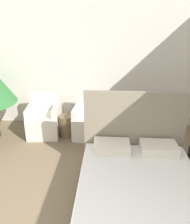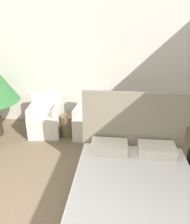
# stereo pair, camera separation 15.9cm
# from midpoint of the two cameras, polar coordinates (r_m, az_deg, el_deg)

# --- Properties ---
(wall_back) EXTENTS (10.00, 0.06, 2.90)m
(wall_back) POSITION_cam_midpoint_polar(r_m,az_deg,el_deg) (4.89, -1.32, 12.97)
(wall_back) COLOR silver
(wall_back) RESTS_ON ground_plane
(bed) EXTENTS (1.54, 2.23, 1.34)m
(bed) POSITION_cam_midpoint_polar(r_m,az_deg,el_deg) (2.83, 12.01, -22.47)
(bed) COLOR brown
(bed) RESTS_ON ground_plane
(armchair_near_window_left) EXTENTS (0.70, 0.72, 0.86)m
(armchair_near_window_left) POSITION_cam_midpoint_polar(r_m,az_deg,el_deg) (4.79, -11.83, -2.26)
(armchair_near_window_left) COLOR silver
(armchair_near_window_left) RESTS_ON ground_plane
(armchair_near_window_right) EXTENTS (0.68, 0.70, 0.86)m
(armchair_near_window_right) POSITION_cam_midpoint_polar(r_m,az_deg,el_deg) (4.59, -0.12, -2.86)
(armchair_near_window_right) COLOR silver
(armchair_near_window_right) RESTS_ON ground_plane
(side_table) EXTENTS (0.30, 0.30, 0.45)m
(side_table) POSITION_cam_midpoint_polar(r_m,az_deg,el_deg) (4.66, -6.17, -3.52)
(side_table) COLOR brown
(side_table) RESTS_ON ground_plane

